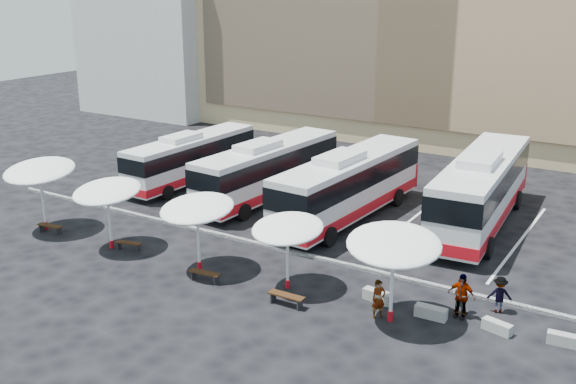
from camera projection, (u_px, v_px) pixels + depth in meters
The scene contains 25 objects.
ground at pixel (240, 245), 34.26m from camera, with size 120.00×120.00×0.00m, color black.
apartment_block at pixel (174, 19), 68.21m from camera, with size 14.00×14.00×18.00m, color beige.
curb_divider at pixel (246, 241), 34.64m from camera, with size 34.00×0.25×0.15m, color black.
bay_lines at pixel (317, 202), 40.75m from camera, with size 24.15×12.00×0.01m.
bus_0 at pixel (192, 157), 44.23m from camera, with size 2.80×10.84×3.42m.
bus_1 at pixel (268, 169), 40.90m from camera, with size 3.34×11.95×3.75m.
bus_2 at pixel (349, 184), 37.50m from camera, with size 3.45×12.65×3.97m.
bus_3 at pixel (481, 188), 36.37m from camera, with size 3.85×13.50×4.23m.
sunshade_0 at pixel (40, 171), 35.42m from camera, with size 4.49×4.53×3.86m.
sunshade_1 at pixel (107, 192), 33.04m from camera, with size 3.51×3.55×3.50m.
sunshade_2 at pixel (197, 209), 30.47m from camera, with size 3.76×3.80×3.55m.
sunshade_3 at pixel (288, 229), 28.74m from camera, with size 3.21×3.25×3.26m.
sunshade_4 at pixel (394, 245), 25.73m from camera, with size 4.80×4.82×3.84m.
wood_bench_0 at pixel (50, 227), 35.81m from camera, with size 1.50×0.57×0.45m.
wood_bench_1 at pixel (129, 244), 33.58m from camera, with size 1.39×0.70×0.41m.
wood_bench_2 at pixel (205, 274), 30.08m from camera, with size 1.52×0.56×0.46m.
wood_bench_3 at pixel (286, 297), 27.86m from camera, with size 1.61×0.45×0.49m.
conc_bench_0 at pixel (378, 296), 28.27m from camera, with size 1.27×0.42×0.48m, color gray.
conc_bench_1 at pixel (431, 312), 26.88m from camera, with size 1.28×0.43×0.48m, color gray.
conc_bench_2 at pixel (497, 327), 25.82m from camera, with size 1.16×0.39×0.43m, color gray.
conc_bench_3 at pixel (564, 340), 24.90m from camera, with size 1.18×0.39×0.44m, color gray.
passenger_0 at pixel (379, 299), 26.74m from camera, with size 0.59×0.39×1.62m, color black.
passenger_1 at pixel (460, 295), 27.18m from camera, with size 0.74×0.58×1.53m, color black.
passenger_2 at pixel (461, 296), 26.72m from camera, with size 1.11×0.46×1.90m, color black.
passenger_3 at pixel (499, 295), 27.19m from camera, with size 1.01×0.58×1.56m, color black.
Camera 1 is at (18.72, -25.83, 13.00)m, focal length 42.00 mm.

